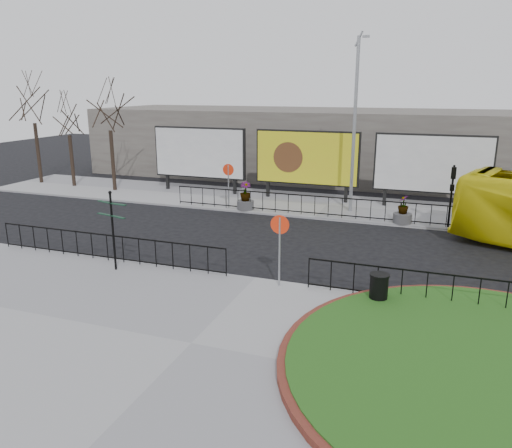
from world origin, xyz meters
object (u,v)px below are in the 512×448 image
at_px(lamp_post, 355,123).
at_px(planter_a, 245,199).
at_px(planter_c, 403,213).
at_px(litter_bin, 379,289).
at_px(billboard_mid, 307,158).
at_px(fingerpost_sign, 112,223).

relative_size(lamp_post, planter_a, 6.02).
bearing_deg(lamp_post, planter_c, -29.35).
bearing_deg(litter_bin, billboard_mid, 112.99).
xyz_separation_m(litter_bin, planter_a, (-8.36, 10.23, 0.09)).
distance_m(litter_bin, planter_a, 13.21).
xyz_separation_m(billboard_mid, litter_bin, (5.86, -13.80, -1.97)).
relative_size(litter_bin, planter_a, 0.65).
height_order(fingerpost_sign, planter_c, fingerpost_sign).
xyz_separation_m(fingerpost_sign, planter_c, (9.51, 10.40, -1.29)).
xyz_separation_m(billboard_mid, planter_a, (-2.50, -3.57, -1.88)).
distance_m(fingerpost_sign, litter_bin, 9.60).
relative_size(billboard_mid, planter_c, 4.45).
bearing_deg(fingerpost_sign, litter_bin, 18.06).
distance_m(lamp_post, planter_c, 5.32).
distance_m(litter_bin, planter_c, 10.23).
bearing_deg(billboard_mid, litter_bin, -67.01).
height_order(planter_a, planter_c, planter_a).
height_order(billboard_mid, litter_bin, billboard_mid).
bearing_deg(planter_a, planter_c, 0.00).
bearing_deg(litter_bin, fingerpost_sign, -178.98).
distance_m(planter_a, planter_c, 8.35).
distance_m(billboard_mid, litter_bin, 15.12).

